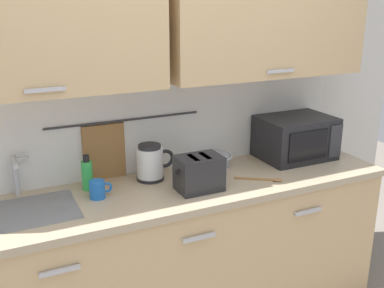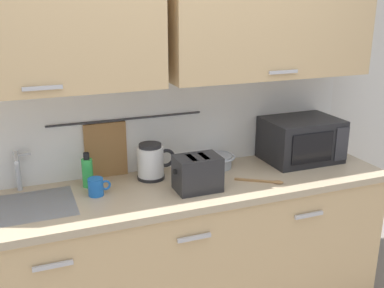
{
  "view_description": "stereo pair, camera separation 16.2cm",
  "coord_description": "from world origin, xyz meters",
  "views": [
    {
      "loc": [
        -0.91,
        -1.85,
        1.89
      ],
      "look_at": [
        0.12,
        0.33,
        1.12
      ],
      "focal_mm": 42.77,
      "sensor_mm": 36.0,
      "label": 1
    },
    {
      "loc": [
        -0.76,
        -1.91,
        1.89
      ],
      "look_at": [
        0.12,
        0.33,
        1.12
      ],
      "focal_mm": 42.77,
      "sensor_mm": 36.0,
      "label": 2
    }
  ],
  "objects": [
    {
      "name": "sink_faucet",
      "position": [
        -0.79,
        0.53,
        1.04
      ],
      "size": [
        0.09,
        0.17,
        0.22
      ],
      "color": "#B2B5BA",
      "rests_on": "counter_unit"
    },
    {
      "name": "microwave",
      "position": [
        0.9,
        0.41,
        1.04
      ],
      "size": [
        0.46,
        0.35,
        0.27
      ],
      "color": "black",
      "rests_on": "counter_unit"
    },
    {
      "name": "dish_soap_bottle",
      "position": [
        -0.44,
        0.46,
        0.99
      ],
      "size": [
        0.06,
        0.06,
        0.2
      ],
      "color": "green",
      "rests_on": "counter_unit"
    },
    {
      "name": "toaster",
      "position": [
        0.1,
        0.2,
        1.0
      ],
      "size": [
        0.26,
        0.17,
        0.19
      ],
      "color": "#232326",
      "rests_on": "counter_unit"
    },
    {
      "name": "counter_unit",
      "position": [
        -0.01,
        0.3,
        0.46
      ],
      "size": [
        2.53,
        0.64,
        0.9
      ],
      "color": "tan",
      "rests_on": "ground"
    },
    {
      "name": "electric_kettle",
      "position": [
        -0.08,
        0.45,
        1.0
      ],
      "size": [
        0.23,
        0.16,
        0.21
      ],
      "color": "black",
      "rests_on": "counter_unit"
    },
    {
      "name": "mixing_bowl",
      "position": [
        0.35,
        0.48,
        0.94
      ],
      "size": [
        0.21,
        0.21,
        0.08
      ],
      "color": "#A5ADB7",
      "rests_on": "counter_unit"
    },
    {
      "name": "back_wall_assembly",
      "position": [
        -0.0,
        0.53,
        1.52
      ],
      "size": [
        3.7,
        0.41,
        2.5
      ],
      "color": "silver",
      "rests_on": "ground"
    },
    {
      "name": "wooden_spoon",
      "position": [
        0.5,
        0.16,
        0.91
      ],
      "size": [
        0.25,
        0.18,
        0.01
      ],
      "color": "#9E7042",
      "rests_on": "counter_unit"
    },
    {
      "name": "mug_near_sink",
      "position": [
        -0.42,
        0.33,
        0.95
      ],
      "size": [
        0.12,
        0.08,
        0.09
      ],
      "color": "blue",
      "rests_on": "counter_unit"
    }
  ]
}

